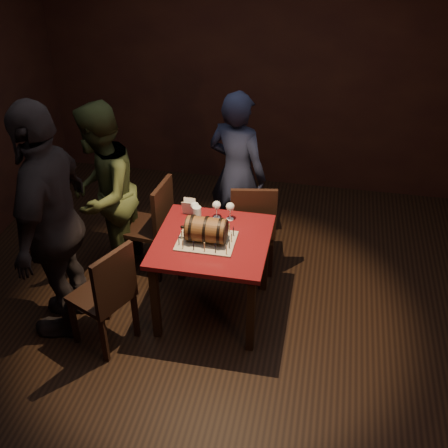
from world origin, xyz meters
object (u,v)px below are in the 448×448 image
(wine_glass_mid, at_px, (217,206))
(chair_back, at_px, (253,224))
(person_left_rear, at_px, (102,194))
(person_left_front, at_px, (52,223))
(pub_table, at_px, (212,250))
(pint_of_ale, at_px, (197,215))
(person_back, at_px, (237,174))
(barrel_cake, at_px, (206,230))
(wine_glass_left, at_px, (195,207))
(wine_glass_right, at_px, (230,207))
(chair_left_front, at_px, (108,293))
(chair_left_rear, at_px, (154,222))

(wine_glass_mid, height_order, chair_back, chair_back)
(person_left_rear, bearing_deg, person_left_front, -10.44)
(pub_table, height_order, pint_of_ale, pint_of_ale)
(chair_back, bearing_deg, wine_glass_mid, -129.54)
(person_left_rear, relative_size, person_left_front, 0.84)
(person_back, relative_size, person_left_rear, 0.98)
(barrel_cake, bearing_deg, wine_glass_mid, 88.87)
(wine_glass_left, distance_m, person_back, 0.77)
(pint_of_ale, bearing_deg, pub_table, -50.07)
(wine_glass_left, xyz_separation_m, person_left_rear, (-0.86, 0.12, -0.05))
(barrel_cake, xyz_separation_m, person_left_rear, (-1.03, 0.42, -0.04))
(wine_glass_right, relative_size, pint_of_ale, 1.07)
(person_left_rear, bearing_deg, wine_glass_mid, 82.39)
(pub_table, height_order, chair_left_front, chair_left_front)
(pub_table, height_order, chair_left_rear, chair_left_rear)
(chair_back, distance_m, chair_left_front, 1.49)
(wine_glass_mid, bearing_deg, pub_table, -84.36)
(wine_glass_right, height_order, person_left_rear, person_left_rear)
(chair_left_rear, bearing_deg, wine_glass_left, -25.49)
(wine_glass_right, xyz_separation_m, chair_left_front, (-0.78, -0.84, -0.35))
(wine_glass_left, height_order, wine_glass_right, same)
(wine_glass_left, bearing_deg, chair_back, 40.03)
(pint_of_ale, xyz_separation_m, chair_back, (0.41, 0.42, -0.30))
(chair_left_front, distance_m, person_back, 1.71)
(wine_glass_mid, bearing_deg, wine_glass_right, -0.67)
(chair_left_front, relative_size, person_left_front, 0.47)
(pint_of_ale, bearing_deg, person_left_front, -149.88)
(wine_glass_right, bearing_deg, wine_glass_mid, 179.33)
(pub_table, relative_size, wine_glass_left, 5.59)
(chair_back, bearing_deg, barrel_cake, -111.89)
(pub_table, bearing_deg, barrel_cake, -131.61)
(pint_of_ale, xyz_separation_m, chair_left_front, (-0.52, -0.74, -0.30))
(chair_left_rear, relative_size, person_back, 0.58)
(pint_of_ale, bearing_deg, chair_left_front, -125.35)
(chair_left_rear, bearing_deg, wine_glass_mid, -14.76)
(chair_back, xyz_separation_m, chair_left_front, (-0.93, -1.16, 0.00))
(chair_left_rear, distance_m, person_back, 0.89)
(wine_glass_mid, xyz_separation_m, wine_glass_right, (0.11, -0.00, 0.00))
(pint_of_ale, distance_m, person_left_front, 1.14)
(chair_left_front, distance_m, person_left_front, 0.67)
(barrel_cake, bearing_deg, person_left_front, -164.13)
(person_left_front, bearing_deg, pint_of_ale, 115.04)
(pub_table, relative_size, person_back, 0.56)
(pub_table, bearing_deg, wine_glass_right, 74.82)
(wine_glass_mid, bearing_deg, person_back, 86.00)
(wine_glass_left, relative_size, wine_glass_right, 1.00)
(pint_of_ale, relative_size, chair_back, 0.16)
(wine_glass_left, bearing_deg, barrel_cake, -61.16)
(person_back, xyz_separation_m, person_left_rear, (-1.08, -0.62, 0.01))
(wine_glass_mid, relative_size, chair_left_rear, 0.17)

